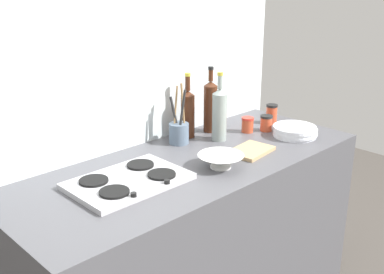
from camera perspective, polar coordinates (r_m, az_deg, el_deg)
The scene contains 13 objects.
counter_block at distance 2.42m, azimuth 0.00°, elevation -12.83°, with size 1.80×0.70×0.90m, color #4C4C51.
backsplash_panel at distance 2.43m, azimuth -6.24°, elevation 3.13°, with size 1.90×0.06×2.13m, color silver.
stovetop_hob at distance 2.00m, azimuth -7.65°, elevation -5.23°, with size 0.48×0.32×0.04m.
plate_stack at distance 2.59m, azimuth 12.29°, elevation 0.69°, with size 0.24×0.24×0.06m.
wine_bottle_leftmost at distance 2.45m, azimuth 3.32°, elevation 2.82°, with size 0.08×0.08×0.36m.
wine_bottle_mid_left at distance 2.58m, azimuth 2.23°, elevation 3.80°, with size 0.07×0.07×0.36m.
wine_bottle_mid_right at distance 2.49m, azimuth -0.51°, elevation 2.96°, with size 0.07×0.07×0.35m.
mixing_bowl at distance 2.14m, azimuth 3.47°, elevation -2.82°, with size 0.21×0.21×0.06m.
utensil_crock at distance 2.42m, azimuth -1.58°, elevation 0.69°, with size 0.10×0.10×0.31m.
condiment_jar_front at distance 2.65m, azimuth 8.92°, elevation 1.67°, with size 0.07×0.07×0.09m.
condiment_jar_rear at distance 2.62m, azimuth 6.69°, elevation 1.49°, with size 0.07×0.07×0.08m.
condiment_jar_spare at distance 2.78m, azimuth 9.54°, elevation 2.76°, with size 0.07×0.07×0.11m.
cutting_board at distance 2.33m, azimuth 7.08°, elevation -1.65°, with size 0.22×0.15×0.02m, color tan.
Camera 1 is at (-1.42, -1.47, 1.74)m, focal length 44.37 mm.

